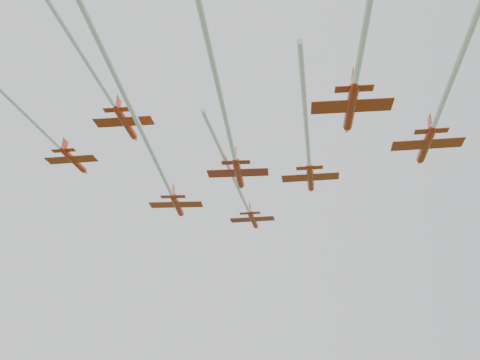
{
  "coord_description": "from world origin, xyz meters",
  "views": [
    {
      "loc": [
        5.18,
        -84.6,
        19.85
      ],
      "look_at": [
        2.49,
        -4.97,
        53.36
      ],
      "focal_mm": 40.0,
      "sensor_mm": 36.0,
      "label": 1
    }
  ],
  "objects_px": {
    "jet_row2_right": "(309,158)",
    "jet_lead": "(244,200)",
    "jet_row2_left": "(157,164)",
    "jet_row3_mid": "(230,135)",
    "jet_row3_right": "(451,81)",
    "jet_row3_left": "(4,93)",
    "jet_row4_right": "(363,39)",
    "jet_row4_left": "(74,41)"
  },
  "relations": [
    {
      "from": "jet_row2_right",
      "to": "jet_lead",
      "type": "bearing_deg",
      "value": 135.56
    },
    {
      "from": "jet_row2_right",
      "to": "jet_row3_right",
      "type": "distance_m",
      "value": 26.71
    },
    {
      "from": "jet_row4_left",
      "to": "jet_row4_right",
      "type": "relative_size",
      "value": 1.08
    },
    {
      "from": "jet_row3_mid",
      "to": "jet_row3_right",
      "type": "xyz_separation_m",
      "value": [
        25.79,
        -8.78,
        2.0
      ]
    },
    {
      "from": "jet_row3_right",
      "to": "jet_row4_right",
      "type": "height_order",
      "value": "jet_row3_right"
    },
    {
      "from": "jet_lead",
      "to": "jet_row2_left",
      "type": "distance_m",
      "value": 22.73
    },
    {
      "from": "jet_lead",
      "to": "jet_row3_mid",
      "type": "bearing_deg",
      "value": -84.87
    },
    {
      "from": "jet_row2_left",
      "to": "jet_row3_mid",
      "type": "distance_m",
      "value": 12.94
    },
    {
      "from": "jet_row2_left",
      "to": "jet_row3_mid",
      "type": "xyz_separation_m",
      "value": [
        10.66,
        -7.3,
        0.56
      ]
    },
    {
      "from": "jet_row2_right",
      "to": "jet_row3_right",
      "type": "xyz_separation_m",
      "value": [
        14.25,
        -22.56,
        -1.14
      ]
    },
    {
      "from": "jet_row2_right",
      "to": "jet_row3_mid",
      "type": "relative_size",
      "value": 0.8
    },
    {
      "from": "jet_lead",
      "to": "jet_row4_left",
      "type": "xyz_separation_m",
      "value": [
        -16.45,
        -43.35,
        1.52
      ]
    },
    {
      "from": "jet_lead",
      "to": "jet_row2_right",
      "type": "height_order",
      "value": "jet_row2_right"
    },
    {
      "from": "jet_row2_left",
      "to": "jet_row2_right",
      "type": "xyz_separation_m",
      "value": [
        22.2,
        6.49,
        3.7
      ]
    },
    {
      "from": "jet_row2_left",
      "to": "jet_row4_left",
      "type": "xyz_separation_m",
      "value": [
        -4.61,
        -24.01,
        3.09
      ]
    },
    {
      "from": "jet_row3_right",
      "to": "jet_lead",
      "type": "bearing_deg",
      "value": 131.25
    },
    {
      "from": "jet_row3_left",
      "to": "jet_row3_mid",
      "type": "bearing_deg",
      "value": 19.44
    },
    {
      "from": "jet_row3_mid",
      "to": "jet_row2_left",
      "type": "bearing_deg",
      "value": 148.74
    },
    {
      "from": "jet_row2_left",
      "to": "jet_row4_right",
      "type": "bearing_deg",
      "value": -43.47
    },
    {
      "from": "jet_row3_mid",
      "to": "jet_row4_right",
      "type": "xyz_separation_m",
      "value": [
        14.23,
        -17.31,
        1.55
      ]
    },
    {
      "from": "jet_lead",
      "to": "jet_row3_right",
      "type": "bearing_deg",
      "value": -47.56
    },
    {
      "from": "jet_lead",
      "to": "jet_row3_right",
      "type": "height_order",
      "value": "jet_row3_right"
    },
    {
      "from": "jet_row3_right",
      "to": "jet_row4_right",
      "type": "distance_m",
      "value": 14.37
    },
    {
      "from": "jet_row3_mid",
      "to": "jet_row4_right",
      "type": "height_order",
      "value": "jet_row4_right"
    },
    {
      "from": "jet_row3_mid",
      "to": "jet_row4_right",
      "type": "relative_size",
      "value": 0.92
    },
    {
      "from": "jet_row3_left",
      "to": "jet_row3_right",
      "type": "relative_size",
      "value": 1.02
    },
    {
      "from": "jet_row3_left",
      "to": "jet_row3_right",
      "type": "height_order",
      "value": "jet_row3_left"
    },
    {
      "from": "jet_row3_mid",
      "to": "jet_row3_right",
      "type": "height_order",
      "value": "jet_row3_right"
    },
    {
      "from": "jet_row3_mid",
      "to": "jet_row3_right",
      "type": "relative_size",
      "value": 0.82
    },
    {
      "from": "jet_row2_left",
      "to": "jet_row2_right",
      "type": "distance_m",
      "value": 23.42
    },
    {
      "from": "jet_row3_right",
      "to": "jet_row4_left",
      "type": "xyz_separation_m",
      "value": [
        -41.06,
        -7.93,
        0.52
      ]
    },
    {
      "from": "jet_row2_left",
      "to": "jet_lead",
      "type": "bearing_deg",
      "value": 59.74
    },
    {
      "from": "jet_row3_mid",
      "to": "jet_row3_right",
      "type": "bearing_deg",
      "value": -15.67
    },
    {
      "from": "jet_row4_right",
      "to": "jet_lead",
      "type": "bearing_deg",
      "value": 110.35
    },
    {
      "from": "jet_row4_left",
      "to": "jet_row2_left",
      "type": "bearing_deg",
      "value": 83.38
    },
    {
      "from": "jet_lead",
      "to": "jet_row3_left",
      "type": "relative_size",
      "value": 0.7
    },
    {
      "from": "jet_row3_left",
      "to": "jet_lead",
      "type": "bearing_deg",
      "value": 55.59
    },
    {
      "from": "jet_lead",
      "to": "jet_row2_right",
      "type": "distance_m",
      "value": 16.65
    },
    {
      "from": "jet_lead",
      "to": "jet_row3_right",
      "type": "distance_m",
      "value": 43.14
    },
    {
      "from": "jet_row2_right",
      "to": "jet_row3_mid",
      "type": "distance_m",
      "value": 18.25
    },
    {
      "from": "jet_row4_left",
      "to": "jet_lead",
      "type": "bearing_deg",
      "value": 73.48
    },
    {
      "from": "jet_lead",
      "to": "jet_row3_left",
      "type": "bearing_deg",
      "value": -123.13
    }
  ]
}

